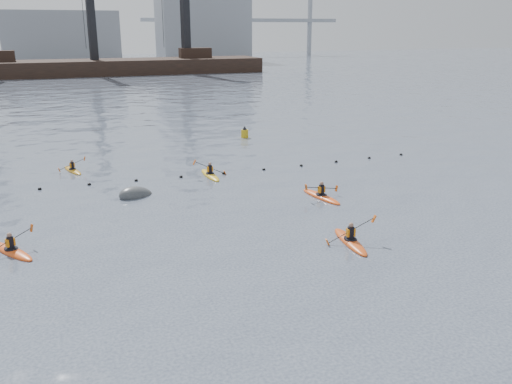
% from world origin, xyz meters
% --- Properties ---
extents(ground, '(400.00, 400.00, 0.00)m').
position_xyz_m(ground, '(0.00, 0.00, 0.00)').
color(ground, '#333B4A').
rests_on(ground, ground).
extents(float_line, '(33.24, 0.73, 0.24)m').
position_xyz_m(float_line, '(-0.50, 22.53, 0.03)').
color(float_line, black).
rests_on(float_line, ground).
extents(barge_pier, '(72.00, 19.30, 29.50)m').
position_xyz_m(barge_pier, '(-0.22, 110.00, 1.89)').
color(barge_pier, black).
rests_on(barge_pier, ground).
extents(skyline, '(141.00, 28.00, 22.00)m').
position_xyz_m(skyline, '(2.23, 150.27, 9.25)').
color(skyline, gray).
rests_on(skyline, ground).
extents(kayaker_0, '(2.50, 3.64, 1.43)m').
position_xyz_m(kayaker_0, '(2.83, 8.13, 0.11)').
color(kayaker_0, '#D14813').
rests_on(kayaker_0, ground).
extents(kayaker_2, '(2.31, 3.26, 1.17)m').
position_xyz_m(kayaker_2, '(-12.17, 12.59, 0.10)').
color(kayaker_2, '#EB4F16').
rests_on(kayaker_2, ground).
extents(kayaker_3, '(2.38, 3.42, 1.37)m').
position_xyz_m(kayaker_3, '(-0.04, 22.10, 0.10)').
color(kayaker_3, gold).
rests_on(kayaker_3, ground).
extents(kayaker_4, '(2.38, 3.62, 1.14)m').
position_xyz_m(kayaker_4, '(4.83, 14.97, 0.11)').
color(kayaker_4, '#EB4F16').
rests_on(kayaker_4, ground).
extents(kayaker_5, '(1.95, 2.97, 1.04)m').
position_xyz_m(kayaker_5, '(-8.82, 26.83, 0.09)').
color(kayaker_5, '#BF8216').
rests_on(kayaker_5, ground).
extents(mooring_buoy, '(2.80, 2.25, 1.59)m').
position_xyz_m(mooring_buoy, '(-5.52, 19.30, 0.00)').
color(mooring_buoy, '#3B3E40').
rests_on(mooring_buoy, ground).
extents(nav_buoy, '(0.67, 0.67, 1.22)m').
position_xyz_m(nav_buoy, '(6.74, 34.00, 0.37)').
color(nav_buoy, gold).
rests_on(nav_buoy, ground).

